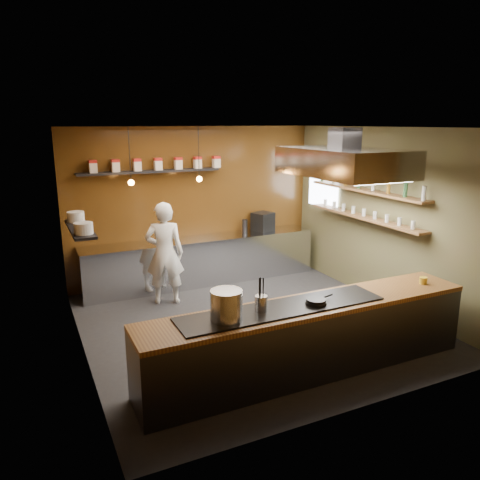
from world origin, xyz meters
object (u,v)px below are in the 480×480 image
stockpot_large (226,305)px  chef (165,253)px  espresso_machine (263,222)px  extractor_hood (344,162)px  stockpot_small (226,305)px

stockpot_large → chef: 3.11m
stockpot_large → espresso_machine: (2.52, 3.90, -0.03)m
extractor_hood → chef: 3.33m
stockpot_small → espresso_machine: bearing=56.9°
stockpot_small → espresso_machine: espresso_machine is taller
stockpot_large → chef: chef is taller
extractor_hood → stockpot_large: (-2.45, -1.25, -1.39)m
extractor_hood → espresso_machine: bearing=88.4°
espresso_machine → chef: size_ratio=0.21×
extractor_hood → espresso_machine: extractor_hood is taller
stockpot_small → chef: bearing=86.8°
extractor_hood → stockpot_large: extractor_hood is taller
extractor_hood → espresso_machine: (0.07, 2.65, -1.42)m
espresso_machine → chef: bearing=179.4°
stockpot_large → espresso_machine: bearing=57.1°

